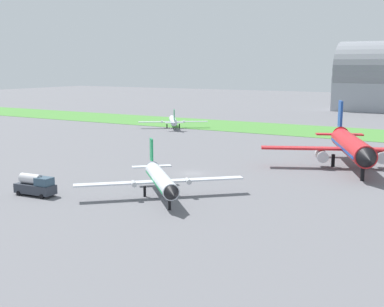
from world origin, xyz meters
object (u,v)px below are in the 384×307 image
(airplane_foreground_turboprop, at_px, (160,179))
(fuel_truck_near_gate, at_px, (36,185))
(airplane_midfield_jet, at_px, (351,146))
(airplane_taxiing_turboprop, at_px, (173,121))

(airplane_foreground_turboprop, bearing_deg, fuel_truck_near_gate, -105.46)
(airplane_midfield_jet, bearing_deg, airplane_taxiing_turboprop, -144.73)
(airplane_taxiing_turboprop, bearing_deg, airplane_midfield_jet, -155.45)
(airplane_foreground_turboprop, relative_size, airplane_taxiing_turboprop, 1.07)
(airplane_taxiing_turboprop, height_order, airplane_midfield_jet, airplane_midfield_jet)
(airplane_taxiing_turboprop, xyz_separation_m, airplane_midfield_jet, (64.12, -37.65, 1.95))
(airplane_taxiing_turboprop, bearing_deg, airplane_foreground_turboprop, 176.22)
(airplane_midfield_jet, distance_m, fuel_truck_near_gate, 58.10)
(fuel_truck_near_gate, bearing_deg, airplane_foreground_turboprop, 24.07)
(airplane_midfield_jet, height_order, fuel_truck_near_gate, airplane_midfield_jet)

